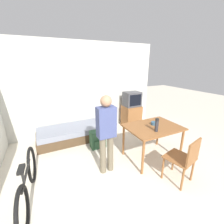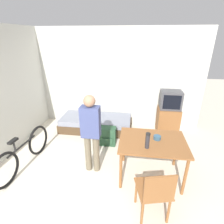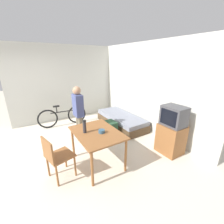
{
  "view_description": "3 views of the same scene",
  "coord_description": "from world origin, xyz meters",
  "px_view_note": "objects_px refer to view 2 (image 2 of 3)",
  "views": [
    {
      "loc": [
        -1.07,
        -1.17,
        2.09
      ],
      "look_at": [
        0.36,
        1.78,
        1.01
      ],
      "focal_mm": 24.0,
      "sensor_mm": 36.0,
      "label": 1
    },
    {
      "loc": [
        0.69,
        -1.53,
        2.46
      ],
      "look_at": [
        0.22,
        1.94,
        0.93
      ],
      "focal_mm": 28.0,
      "sensor_mm": 36.0,
      "label": 2
    },
    {
      "loc": [
        3.58,
        -0.08,
        2.2
      ],
      "look_at": [
        0.49,
        1.86,
        0.91
      ],
      "focal_mm": 24.0,
      "sensor_mm": 36.0,
      "label": 3
    }
  ],
  "objects_px": {
    "thermos_flask": "(148,140)",
    "mate_bowl": "(157,138)",
    "backpack": "(108,136)",
    "dining_table": "(152,145)",
    "bicycle": "(24,153)",
    "person_standing": "(91,130)",
    "tv": "(169,114)",
    "daybed": "(96,123)",
    "wooden_chair": "(155,192)"
  },
  "relations": [
    {
      "from": "daybed",
      "to": "wooden_chair",
      "type": "distance_m",
      "value": 2.88
    },
    {
      "from": "daybed",
      "to": "bicycle",
      "type": "relative_size",
      "value": 1.22
    },
    {
      "from": "daybed",
      "to": "tv",
      "type": "relative_size",
      "value": 1.65
    },
    {
      "from": "dining_table",
      "to": "backpack",
      "type": "distance_m",
      "value": 1.41
    },
    {
      "from": "daybed",
      "to": "thermos_flask",
      "type": "xyz_separation_m",
      "value": [
        1.29,
        -1.85,
        0.73
      ]
    },
    {
      "from": "daybed",
      "to": "person_standing",
      "type": "xyz_separation_m",
      "value": [
        0.29,
        -1.62,
        0.71
      ]
    },
    {
      "from": "bicycle",
      "to": "person_standing",
      "type": "distance_m",
      "value": 1.48
    },
    {
      "from": "thermos_flask",
      "to": "mate_bowl",
      "type": "distance_m",
      "value": 0.37
    },
    {
      "from": "backpack",
      "to": "wooden_chair",
      "type": "bearing_deg",
      "value": -62.43
    },
    {
      "from": "daybed",
      "to": "wooden_chair",
      "type": "bearing_deg",
      "value": -60.89
    },
    {
      "from": "bicycle",
      "to": "backpack",
      "type": "xyz_separation_m",
      "value": [
        1.53,
        1.03,
        -0.11
      ]
    },
    {
      "from": "thermos_flask",
      "to": "backpack",
      "type": "distance_m",
      "value": 1.59
    },
    {
      "from": "backpack",
      "to": "person_standing",
      "type": "bearing_deg",
      "value": -99.82
    },
    {
      "from": "thermos_flask",
      "to": "mate_bowl",
      "type": "relative_size",
      "value": 2.08
    },
    {
      "from": "tv",
      "to": "dining_table",
      "type": "distance_m",
      "value": 1.8
    },
    {
      "from": "tv",
      "to": "thermos_flask",
      "type": "relative_size",
      "value": 4.36
    },
    {
      "from": "backpack",
      "to": "dining_table",
      "type": "bearing_deg",
      "value": -44.66
    },
    {
      "from": "thermos_flask",
      "to": "daybed",
      "type": "bearing_deg",
      "value": 124.79
    },
    {
      "from": "person_standing",
      "to": "mate_bowl",
      "type": "distance_m",
      "value": 1.19
    },
    {
      "from": "mate_bowl",
      "to": "backpack",
      "type": "xyz_separation_m",
      "value": [
        -1.03,
        0.87,
        -0.58
      ]
    },
    {
      "from": "person_standing",
      "to": "backpack",
      "type": "relative_size",
      "value": 3.43
    },
    {
      "from": "dining_table",
      "to": "thermos_flask",
      "type": "relative_size",
      "value": 4.23
    },
    {
      "from": "dining_table",
      "to": "mate_bowl",
      "type": "height_order",
      "value": "mate_bowl"
    },
    {
      "from": "tv",
      "to": "mate_bowl",
      "type": "bearing_deg",
      "value": -106.39
    },
    {
      "from": "bicycle",
      "to": "backpack",
      "type": "height_order",
      "value": "bicycle"
    },
    {
      "from": "thermos_flask",
      "to": "backpack",
      "type": "height_order",
      "value": "thermos_flask"
    },
    {
      "from": "bicycle",
      "to": "backpack",
      "type": "relative_size",
      "value": 3.57
    },
    {
      "from": "dining_table",
      "to": "wooden_chair",
      "type": "height_order",
      "value": "wooden_chair"
    },
    {
      "from": "tv",
      "to": "backpack",
      "type": "relative_size",
      "value": 2.63
    },
    {
      "from": "bicycle",
      "to": "person_standing",
      "type": "relative_size",
      "value": 1.04
    },
    {
      "from": "dining_table",
      "to": "thermos_flask",
      "type": "xyz_separation_m",
      "value": [
        -0.11,
        -0.22,
        0.24
      ]
    },
    {
      "from": "person_standing",
      "to": "mate_bowl",
      "type": "xyz_separation_m",
      "value": [
        1.19,
        0.05,
        -0.1
      ]
    },
    {
      "from": "wooden_chair",
      "to": "thermos_flask",
      "type": "height_order",
      "value": "thermos_flask"
    },
    {
      "from": "person_standing",
      "to": "mate_bowl",
      "type": "relative_size",
      "value": 11.83
    },
    {
      "from": "daybed",
      "to": "tv",
      "type": "distance_m",
      "value": 2.0
    },
    {
      "from": "bicycle",
      "to": "thermos_flask",
      "type": "relative_size",
      "value": 5.92
    },
    {
      "from": "wooden_chair",
      "to": "person_standing",
      "type": "relative_size",
      "value": 0.57
    },
    {
      "from": "tv",
      "to": "dining_table",
      "type": "xyz_separation_m",
      "value": [
        -0.56,
        -1.71,
        0.11
      ]
    },
    {
      "from": "bicycle",
      "to": "mate_bowl",
      "type": "xyz_separation_m",
      "value": [
        2.56,
        0.16,
        0.47
      ]
    },
    {
      "from": "daybed",
      "to": "backpack",
      "type": "distance_m",
      "value": 0.83
    },
    {
      "from": "tv",
      "to": "bicycle",
      "type": "bearing_deg",
      "value": -149.37
    },
    {
      "from": "tv",
      "to": "backpack",
      "type": "xyz_separation_m",
      "value": [
        -1.51,
        -0.77,
        -0.34
      ]
    },
    {
      "from": "dining_table",
      "to": "thermos_flask",
      "type": "height_order",
      "value": "thermos_flask"
    },
    {
      "from": "wooden_chair",
      "to": "person_standing",
      "type": "bearing_deg",
      "value": 141.33
    },
    {
      "from": "daybed",
      "to": "bicycle",
      "type": "xyz_separation_m",
      "value": [
        -1.08,
        -1.72,
        0.15
      ]
    },
    {
      "from": "dining_table",
      "to": "bicycle",
      "type": "distance_m",
      "value": 2.5
    },
    {
      "from": "thermos_flask",
      "to": "mate_bowl",
      "type": "xyz_separation_m",
      "value": [
        0.19,
        0.29,
        -0.12
      ]
    },
    {
      "from": "dining_table",
      "to": "person_standing",
      "type": "relative_size",
      "value": 0.75
    },
    {
      "from": "daybed",
      "to": "mate_bowl",
      "type": "distance_m",
      "value": 2.24
    },
    {
      "from": "person_standing",
      "to": "thermos_flask",
      "type": "xyz_separation_m",
      "value": [
        1.0,
        -0.23,
        0.02
      ]
    }
  ]
}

